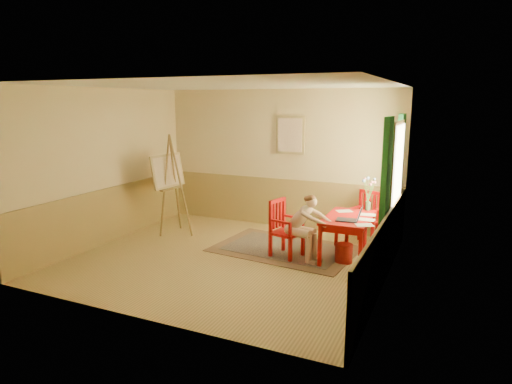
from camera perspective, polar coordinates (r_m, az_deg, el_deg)
The scene contains 14 objects.
room at distance 7.08m, azimuth -3.68°, elevation 2.13°, with size 5.04×4.54×2.84m.
wainscot at distance 7.97m, azimuth -0.91°, elevation -3.41°, with size 5.00×4.50×1.00m.
window at distance 7.41m, azimuth 17.28°, elevation 1.63°, with size 0.12×2.01×2.20m.
wall_portrait at distance 8.93m, azimuth 4.42°, elevation 7.30°, with size 0.60×0.05×0.76m.
rug at distance 7.91m, azimuth 3.70°, elevation -7.27°, with size 2.54×1.82×0.02m.
table at distance 7.40m, azimuth 11.74°, elevation -3.78°, with size 0.74×1.21×0.72m.
chair_left at distance 7.43m, azimuth 3.67°, elevation -4.68°, with size 0.53×0.52×0.97m.
chair_back at distance 8.28m, azimuth 13.72°, elevation -3.26°, with size 0.57×0.58×0.97m.
figure at distance 7.22m, azimuth 6.04°, elevation -4.12°, with size 0.86×0.47×1.11m.
laptop at distance 7.11m, azimuth 12.11°, elevation -3.28°, with size 0.42×0.27×0.24m.
papers at distance 7.36m, azimuth 13.23°, elevation -3.18°, with size 0.80×1.03×0.00m.
vase at distance 7.84m, azimuth 14.23°, elevation -0.37°, with size 0.21×0.29×0.58m.
wastebasket at distance 7.37m, azimuth 11.18°, elevation -7.71°, with size 0.28×0.28×0.30m, color red.
easel at distance 8.79m, azimuth -11.06°, elevation 2.14°, with size 0.67×0.87×1.95m.
Camera 1 is at (3.29, -6.16, 2.55)m, focal length 31.19 mm.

